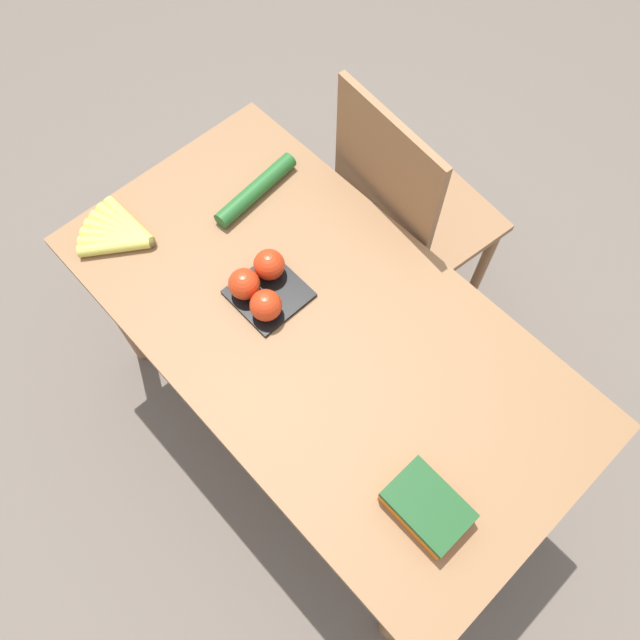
# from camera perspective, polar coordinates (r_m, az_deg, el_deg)

# --- Properties ---
(ground_plane) EXTENTS (12.00, 12.00, 0.00)m
(ground_plane) POSITION_cam_1_polar(r_m,az_deg,el_deg) (2.18, 0.00, -8.93)
(ground_plane) COLOR #665B51
(dining_table) EXTENTS (1.35, 0.71, 0.72)m
(dining_table) POSITION_cam_1_polar(r_m,az_deg,el_deg) (1.61, 0.00, -2.21)
(dining_table) COLOR olive
(dining_table) RESTS_ON ground_plane
(chair) EXTENTS (0.46, 0.44, 1.00)m
(chair) POSITION_cam_1_polar(r_m,az_deg,el_deg) (1.95, 7.85, 9.24)
(chair) COLOR #8E6642
(chair) RESTS_ON ground_plane
(banana_bunch) EXTENTS (0.20, 0.18, 0.03)m
(banana_bunch) POSITION_cam_1_polar(r_m,az_deg,el_deg) (1.71, -17.80, 7.55)
(banana_bunch) COLOR brown
(banana_bunch) RESTS_ON dining_table
(tomato_pack) EXTENTS (0.17, 0.17, 0.09)m
(tomato_pack) POSITION_cam_1_polar(r_m,az_deg,el_deg) (1.52, -5.39, 3.11)
(tomato_pack) COLOR black
(tomato_pack) RESTS_ON dining_table
(carrot_bag) EXTENTS (0.17, 0.12, 0.06)m
(carrot_bag) POSITION_cam_1_polar(r_m,az_deg,el_deg) (1.36, 9.81, -16.46)
(carrot_bag) COLOR orange
(carrot_bag) RESTS_ON dining_table
(cucumber_near) EXTENTS (0.08, 0.28, 0.04)m
(cucumber_near) POSITION_cam_1_polar(r_m,az_deg,el_deg) (1.71, -5.86, 11.76)
(cucumber_near) COLOR #236028
(cucumber_near) RESTS_ON dining_table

